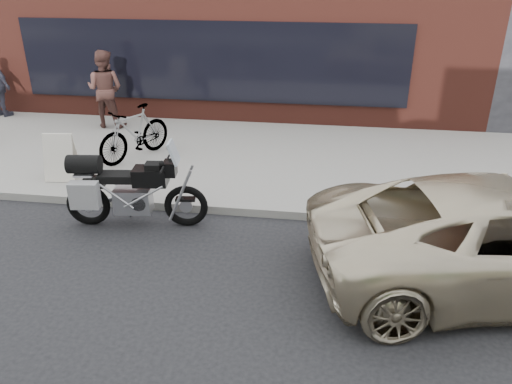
{
  "coord_description": "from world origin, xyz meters",
  "views": [
    {
      "loc": [
        1.02,
        -3.59,
        4.1
      ],
      "look_at": [
        0.03,
        3.23,
        0.85
      ],
      "focal_mm": 35.0,
      "sensor_mm": 36.0,
      "label": 1
    }
  ],
  "objects": [
    {
      "name": "minivan",
      "position": [
        3.5,
        2.6,
        0.73
      ],
      "size": [
        5.6,
        3.42,
        1.45
      ],
      "primitive_type": "imported",
      "rotation": [
        0.0,
        0.0,
        1.78
      ],
      "color": "beige",
      "rests_on": "ground"
    },
    {
      "name": "cafe_patron_left",
      "position": [
        -4.5,
        8.13,
        1.11
      ],
      "size": [
        0.98,
        0.78,
        1.93
      ],
      "primitive_type": "imported",
      "rotation": [
        0.0,
        0.0,
        3.08
      ],
      "color": "#52312B",
      "rests_on": "near_sidewalk"
    },
    {
      "name": "sandwich_sign",
      "position": [
        -4.04,
        4.84,
        0.6
      ],
      "size": [
        0.63,
        0.59,
        0.91
      ],
      "rotation": [
        0.0,
        0.0,
        0.12
      ],
      "color": "silver",
      "rests_on": "near_sidewalk"
    },
    {
      "name": "motorcycle",
      "position": [
        -2.15,
        3.41,
        0.65
      ],
      "size": [
        2.36,
        0.94,
        1.5
      ],
      "rotation": [
        0.0,
        0.0,
        0.12
      ],
      "color": "black",
      "rests_on": "ground"
    },
    {
      "name": "storefront",
      "position": [
        -2.0,
        13.98,
        2.25
      ],
      "size": [
        14.0,
        10.07,
        4.5
      ],
      "color": "#5D271E",
      "rests_on": "ground"
    },
    {
      "name": "near_sidewalk",
      "position": [
        0.0,
        7.0,
        0.07
      ],
      "size": [
        44.0,
        6.0,
        0.15
      ],
      "primitive_type": "cube",
      "color": "gray",
      "rests_on": "ground"
    },
    {
      "name": "bicycle_rear",
      "position": [
        -3.0,
        6.08,
        0.72
      ],
      "size": [
        1.37,
        1.91,
        1.13
      ],
      "primitive_type": "imported",
      "rotation": [
        0.0,
        0.0,
        -0.5
      ],
      "color": "gray",
      "rests_on": "near_sidewalk"
    }
  ]
}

